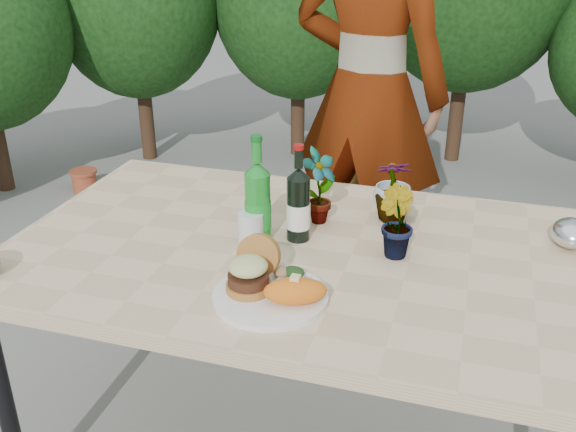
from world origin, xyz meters
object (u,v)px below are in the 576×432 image
(dinner_plate, at_px, (270,296))
(wine_bottle, at_px, (298,205))
(patio_table, at_px, (296,265))
(person, at_px, (368,92))

(dinner_plate, height_order, wine_bottle, wine_bottle)
(patio_table, relative_size, dinner_plate, 5.71)
(wine_bottle, bearing_deg, patio_table, -92.13)
(wine_bottle, relative_size, person, 0.15)
(patio_table, xyz_separation_m, dinner_plate, (0.02, -0.28, 0.06))
(patio_table, xyz_separation_m, person, (-0.00, 1.06, 0.24))
(person, bearing_deg, wine_bottle, 103.73)
(patio_table, distance_m, wine_bottle, 0.17)
(dinner_plate, distance_m, person, 1.35)
(dinner_plate, relative_size, person, 0.15)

